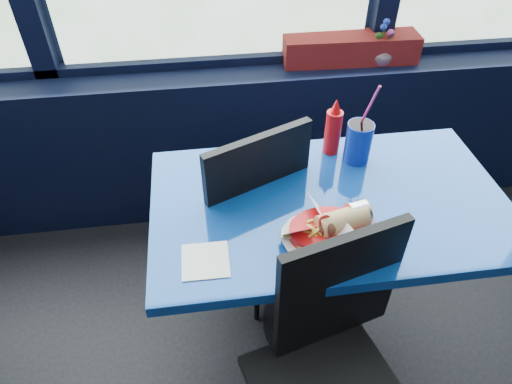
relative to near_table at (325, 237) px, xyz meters
name	(u,v)px	position (x,y,z in m)	size (l,w,h in m)	color
window_sill	(224,142)	(-0.30, 0.87, -0.17)	(5.00, 0.26, 0.80)	black
near_table	(325,237)	(0.00, 0.00, 0.00)	(1.20, 0.70, 0.75)	black
chair_near_front	(332,356)	(-0.09, -0.44, -0.04)	(0.51, 0.51, 0.92)	black
chair_near_back	(266,203)	(-0.18, 0.23, -0.02)	(0.57, 0.57, 0.95)	black
planter_box	(350,48)	(0.32, 0.90, 0.30)	(0.64, 0.16, 0.13)	maroon
flower_vase	(382,51)	(0.46, 0.84, 0.30)	(0.11, 0.11, 0.21)	silver
food_basket	(330,230)	(-0.05, -0.16, 0.22)	(0.29, 0.29, 0.10)	red
ketchup_bottle	(333,129)	(0.07, 0.27, 0.28)	(0.06, 0.06, 0.23)	red
soda_cup	(358,141)	(0.15, 0.21, 0.26)	(0.10, 0.10, 0.32)	navy
napkin	(205,261)	(-0.43, -0.21, 0.18)	(0.14, 0.14, 0.00)	white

